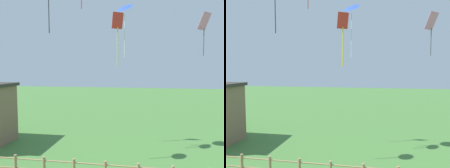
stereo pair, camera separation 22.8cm
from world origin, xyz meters
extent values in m
cylinder|color=#9E7F56|center=(-4.70, 7.88, 0.63)|extent=(0.14, 0.14, 1.25)
cylinder|color=#9E7F56|center=(0.00, 7.88, 1.07)|extent=(21.91, 0.07, 0.07)
cube|color=pink|center=(5.38, 12.47, 8.58)|extent=(0.90, 0.89, 1.01)
cylinder|color=#4C4C51|center=(5.38, 12.47, 7.30)|extent=(0.05, 0.05, 1.68)
cube|color=red|center=(0.57, 7.99, 7.85)|extent=(0.54, 0.43, 0.71)
cylinder|color=yellow|center=(0.57, 7.99, 6.66)|extent=(0.05, 0.05, 1.79)
cylinder|color=#2D2D33|center=(-3.47, 9.51, 8.75)|extent=(0.05, 0.05, 2.26)
cone|color=blue|center=(0.40, 12.64, 9.68)|extent=(1.40, 1.33, 0.69)
cylinder|color=silver|center=(0.40, 12.64, 7.82)|extent=(0.05, 0.05, 2.85)
camera|label=1|loc=(1.95, -2.03, 5.70)|focal=35.00mm
camera|label=2|loc=(2.17, -1.99, 5.70)|focal=35.00mm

